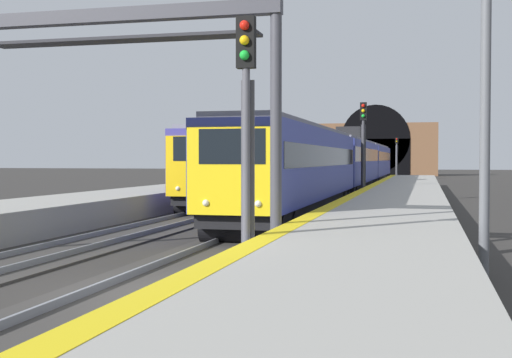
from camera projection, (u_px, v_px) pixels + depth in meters
name	position (u px, v px, depth m)	size (l,w,h in m)	color
ground_plane	(139.00, 293.00, 13.13)	(320.00, 320.00, 0.00)	#302D2B
platform_right	(353.00, 276.00, 12.11)	(112.00, 4.15, 1.02)	#9E9B93
platform_right_edge_strip	(254.00, 244.00, 12.54)	(112.00, 0.50, 0.01)	yellow
track_main_line	(139.00, 291.00, 13.13)	(160.00, 3.10, 0.21)	#383533
train_main_approaching	(349.00, 163.00, 48.61)	(60.33, 2.87, 4.90)	navy
train_adjacent_platform	(309.00, 162.00, 58.62)	(60.57, 2.86, 5.03)	navy
railway_signal_near	(246.00, 124.00, 13.83)	(0.39, 0.38, 5.49)	#4C4C54
railway_signal_mid	(363.00, 143.00, 39.68)	(0.39, 0.38, 5.91)	#38383D
railway_signal_far	(397.00, 155.00, 85.19)	(0.39, 0.38, 5.29)	#4C4C54
overhead_signal_gantry	(121.00, 69.00, 17.35)	(0.70, 8.39, 6.45)	#3F3F47
tunnel_portal	(376.00, 149.00, 105.99)	(2.84, 18.81, 10.99)	brown
catenary_mast_near	(483.00, 94.00, 14.45)	(0.22, 2.29, 7.71)	#595B60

